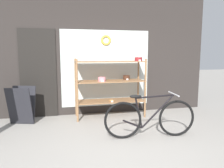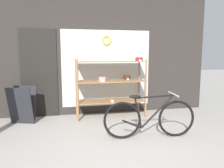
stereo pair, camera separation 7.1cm
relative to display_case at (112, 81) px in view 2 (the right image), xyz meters
name	(u,v)px [view 2 (the right image)]	position (x,y,z in m)	size (l,w,h in m)	color
ground_plane	(121,152)	(-0.27, -1.95, -0.86)	(30.00, 30.00, 0.00)	gray
storefront_facade	(97,53)	(-0.30, 0.41, 0.68)	(5.77, 0.13, 3.15)	#2D2826
display_case	(112,81)	(0.00, 0.00, 0.00)	(1.64, 0.54, 1.44)	#8E6642
bicycle	(149,118)	(0.38, -1.46, -0.50)	(1.68, 0.46, 0.81)	black
sandwich_board	(22,105)	(-2.03, -0.12, -0.45)	(0.61, 0.51, 0.81)	#232328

